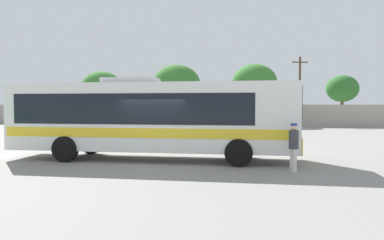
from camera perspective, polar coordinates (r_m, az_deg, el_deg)
ground_plane at (r=24.57m, az=0.86°, el=-2.94°), size 300.00×300.00×0.00m
perimeter_wall at (r=39.19m, az=4.30°, el=0.75°), size 80.00×0.30×2.29m
coach_bus_white_yellow at (r=15.35m, az=-6.81°, el=0.64°), size 11.91×2.86×3.42m
attendant_by_bus_door at (r=12.96m, az=15.64°, el=-3.69°), size 0.45×0.45×1.66m
parked_car_leftmost_red at (r=37.94m, az=-9.48°, el=0.16°), size 4.33×2.24×1.54m
parked_car_second_grey at (r=36.04m, az=-0.05°, el=0.08°), size 4.63×2.18×1.55m
parked_car_third_silver at (r=36.00m, az=8.94°, el=0.05°), size 4.54×2.12×1.55m
utility_pole_near at (r=42.41m, az=16.53°, el=4.62°), size 1.78×0.51×7.61m
roadside_tree_left at (r=47.24m, az=-13.92°, el=4.65°), size 5.39×5.39×6.47m
roadside_tree_midleft at (r=43.89m, az=-2.45°, el=5.50°), size 5.77×5.77×7.09m
roadside_tree_midright at (r=41.18m, az=9.78°, el=5.71°), size 4.98×4.98×6.80m
roadside_tree_right at (r=43.26m, az=22.50°, el=4.54°), size 3.45×3.45×5.51m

